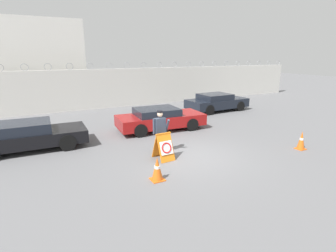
# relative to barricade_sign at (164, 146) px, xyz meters

# --- Properties ---
(ground_plane) EXTENTS (90.00, 90.00, 0.00)m
(ground_plane) POSITION_rel_barricade_sign_xyz_m (1.05, -0.23, -0.51)
(ground_plane) COLOR slate
(perimeter_wall) EXTENTS (36.00, 0.30, 3.32)m
(perimeter_wall) POSITION_rel_barricade_sign_xyz_m (1.05, 10.92, 0.93)
(perimeter_wall) COLOR silver
(perimeter_wall) RESTS_ON ground_plane
(building_block) EXTENTS (6.56, 5.61, 6.37)m
(building_block) POSITION_rel_barricade_sign_xyz_m (-3.53, 15.28, 2.68)
(building_block) COLOR silver
(building_block) RESTS_ON ground_plane
(barricade_sign) EXTENTS (0.65, 0.83, 1.02)m
(barricade_sign) POSITION_rel_barricade_sign_xyz_m (0.00, 0.00, 0.00)
(barricade_sign) COLOR orange
(barricade_sign) RESTS_ON ground_plane
(security_guard) EXTENTS (0.62, 0.38, 1.74)m
(security_guard) POSITION_rel_barricade_sign_xyz_m (0.14, 0.62, 0.46)
(security_guard) COLOR black
(security_guard) RESTS_ON ground_plane
(traffic_cone_near) EXTENTS (0.42, 0.42, 0.76)m
(traffic_cone_near) POSITION_rel_barricade_sign_xyz_m (-0.96, -1.44, -0.13)
(traffic_cone_near) COLOR orange
(traffic_cone_near) RESTS_ON ground_plane
(traffic_cone_mid) EXTENTS (0.36, 0.36, 0.78)m
(traffic_cone_mid) POSITION_rel_barricade_sign_xyz_m (5.58, -1.69, -0.12)
(traffic_cone_mid) COLOR orange
(traffic_cone_mid) RESTS_ON ground_plane
(parked_car_front_coupe) EXTENTS (4.54, 2.03, 1.18)m
(parked_car_front_coupe) POSITION_rel_barricade_sign_xyz_m (-4.51, 3.58, 0.10)
(parked_car_front_coupe) COLOR black
(parked_car_front_coupe) RESTS_ON ground_plane
(parked_car_rear_sedan) EXTENTS (4.64, 2.20, 1.16)m
(parked_car_rear_sedan) POSITION_rel_barricade_sign_xyz_m (1.66, 3.77, 0.09)
(parked_car_rear_sedan) COLOR black
(parked_car_rear_sedan) RESTS_ON ground_plane
(parked_car_far_side) EXTENTS (4.45, 2.09, 1.21)m
(parked_car_far_side) POSITION_rel_barricade_sign_xyz_m (7.35, 6.31, 0.12)
(parked_car_far_side) COLOR black
(parked_car_far_side) RESTS_ON ground_plane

